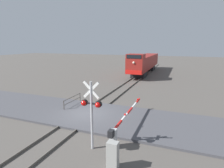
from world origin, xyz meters
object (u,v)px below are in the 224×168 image
at_px(utility_cabinet, 113,156).
at_px(crossing_signal, 91,108).
at_px(locomotive, 145,63).
at_px(crossing_gate, 120,127).
at_px(guard_railing, 72,100).

bearing_deg(utility_cabinet, crossing_signal, 144.70).
distance_m(locomotive, crossing_gate, 26.71).
xyz_separation_m(crossing_gate, utility_cabinet, (0.62, -2.82, -0.10)).
height_order(utility_cabinet, guard_railing, utility_cabinet).
bearing_deg(crossing_gate, guard_railing, 145.54).
relative_size(locomotive, crossing_signal, 4.61).
xyz_separation_m(crossing_signal, crossing_gate, (1.06, 1.63, -1.60)).
bearing_deg(crossing_gate, crossing_signal, -123.20).
relative_size(locomotive, crossing_gate, 2.51).
relative_size(crossing_gate, utility_cabinet, 5.17).
relative_size(crossing_signal, guard_railing, 1.38).
relative_size(locomotive, utility_cabinet, 12.99).
relative_size(crossing_signal, utility_cabinet, 2.82).
distance_m(crossing_gate, utility_cabinet, 2.88).
bearing_deg(guard_railing, crossing_gate, -34.46).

